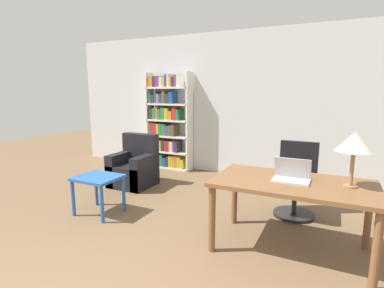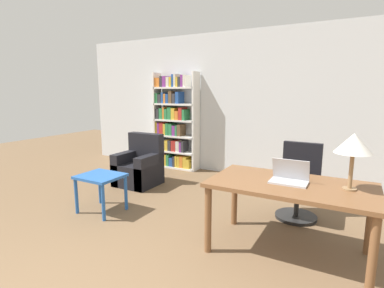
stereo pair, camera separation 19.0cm
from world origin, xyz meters
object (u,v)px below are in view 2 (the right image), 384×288
Objects in this scene: table_lamp at (354,144)px; desk at (290,192)px; office_chair at (299,183)px; bookshelf at (173,124)px; laptop at (289,177)px; side_table_blue at (101,181)px; armchair at (139,168)px.

desk is at bearing -173.25° from table_lamp.
office_chair is 0.48× the size of bookshelf.
bookshelf is (-2.80, 2.31, 0.14)m from laptop.
desk is 0.72m from table_lamp.
table_lamp is (0.50, 0.06, 0.51)m from desk.
side_table_blue is (-2.34, -1.11, -0.02)m from office_chair.
bookshelf is (-0.41, 2.46, 0.50)m from side_table_blue.
bookshelf reaches higher than laptop.
bookshelf is at bearing 99.55° from side_table_blue.
laptop is 2.42m from side_table_blue.
office_chair is 2.66m from armchair.
armchair reaches higher than desk.
office_chair reaches higher than side_table_blue.
desk is 0.78× the size of bookshelf.
table_lamp reaches higher than office_chair.
laptop reaches higher than desk.
desk is 2.97× the size of table_lamp.
bookshelf is at bearing 153.84° from office_chair.
table_lamp is 3.48m from armchair.
bookshelf is at bearing 140.51° from desk.
laptop is 3.64m from bookshelf.
side_table_blue is 2.55m from bookshelf.
office_chair is 2.59m from side_table_blue.
laptop is 0.37× the size of office_chair.
office_chair is at bearing 93.12° from laptop.
table_lamp is (0.52, 0.04, 0.37)m from laptop.
office_chair is at bearing 25.40° from side_table_blue.
armchair is at bearing 162.83° from table_lamp.
desk is at bearing -85.80° from office_chair.
side_table_blue is 0.28× the size of bookshelf.
bookshelf is at bearing 140.53° from laptop.
table_lamp reaches higher than desk.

